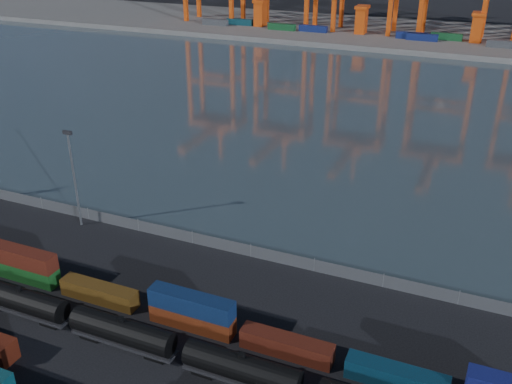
% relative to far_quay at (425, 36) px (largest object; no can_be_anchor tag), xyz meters
% --- Properties ---
extents(ground, '(700.00, 700.00, 0.00)m').
position_rel_far_quay_xyz_m(ground, '(0.00, -210.00, -1.00)').
color(ground, black).
rests_on(ground, ground).
extents(harbor_water, '(700.00, 700.00, 0.00)m').
position_rel_far_quay_xyz_m(harbor_water, '(0.00, -105.00, -0.99)').
color(harbor_water, '#303F46').
rests_on(harbor_water, ground).
extents(far_quay, '(700.00, 70.00, 2.00)m').
position_rel_far_quay_xyz_m(far_quay, '(0.00, 0.00, 0.00)').
color(far_quay, '#514F4C').
rests_on(far_quay, ground).
extents(container_row_north, '(139.96, 2.28, 4.85)m').
position_rel_far_quay_xyz_m(container_row_north, '(3.95, -199.81, 0.86)').
color(container_row_north, '#0F174D').
rests_on(container_row_north, ground).
extents(waterfront_fence, '(160.12, 0.12, 2.20)m').
position_rel_far_quay_xyz_m(waterfront_fence, '(-0.00, -182.00, 0.00)').
color(waterfront_fence, '#595B5E').
rests_on(waterfront_fence, ground).
extents(yard_light_mast, '(1.60, 0.40, 16.60)m').
position_rel_far_quay_xyz_m(yard_light_mast, '(-30.00, -184.00, 8.30)').
color(yard_light_mast, slate).
rests_on(yard_light_mast, ground).
extents(quay_containers, '(172.58, 10.99, 2.60)m').
position_rel_far_quay_xyz_m(quay_containers, '(-11.00, -14.54, 2.30)').
color(quay_containers, navy).
rests_on(quay_containers, far_quay).
extents(straddle_carriers, '(140.00, 7.00, 11.10)m').
position_rel_far_quay_xyz_m(straddle_carriers, '(-2.50, -10.00, 6.82)').
color(straddle_carriers, '#E94D10').
rests_on(straddle_carriers, far_quay).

